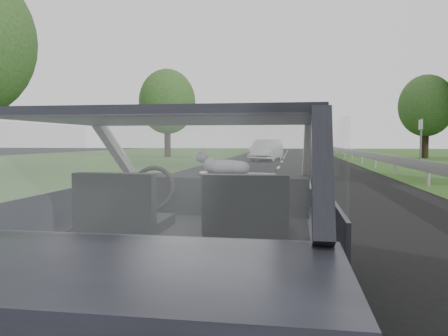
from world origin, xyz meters
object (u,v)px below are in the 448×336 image
(highway_sign, at_px, (421,142))
(subject_car, at_px, (194,223))
(other_car, at_px, (266,150))
(cat, at_px, (227,166))

(highway_sign, bearing_deg, subject_car, -106.34)
(subject_car, height_order, highway_sign, highway_sign)
(subject_car, distance_m, other_car, 25.10)
(subject_car, xyz_separation_m, other_car, (-1.00, 25.08, -0.04))
(highway_sign, bearing_deg, other_car, 157.92)
(other_car, xyz_separation_m, highway_sign, (8.28, -3.80, 0.53))
(subject_car, distance_m, cat, 0.75)
(cat, bearing_deg, other_car, 105.62)
(subject_car, height_order, other_car, subject_car)
(subject_car, relative_size, highway_sign, 1.65)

